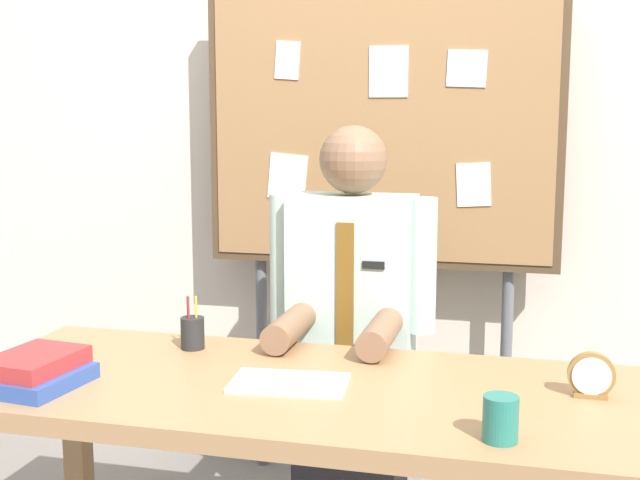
{
  "coord_description": "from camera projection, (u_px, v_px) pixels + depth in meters",
  "views": [
    {
      "loc": [
        0.56,
        -1.99,
        1.45
      ],
      "look_at": [
        0.0,
        0.18,
        1.1
      ],
      "focal_mm": 46.59,
      "sensor_mm": 36.0,
      "label": 1
    }
  ],
  "objects": [
    {
      "name": "coffee_mug",
      "position": [
        500.0,
        419.0,
        1.77
      ],
      "size": [
        0.08,
        0.08,
        0.1
      ],
      "primitive_type": "cylinder",
      "color": "#267266",
      "rests_on": "desk"
    },
    {
      "name": "back_wall",
      "position": [
        389.0,
        137.0,
        3.29
      ],
      "size": [
        6.4,
        0.08,
        2.7
      ],
      "primitive_type": "cube",
      "color": "beige",
      "rests_on": "ground_plane"
    },
    {
      "name": "open_notebook",
      "position": [
        289.0,
        383.0,
        2.14
      ],
      "size": [
        0.31,
        0.21,
        0.01
      ],
      "primitive_type": "cube",
      "rotation": [
        0.0,
        0.0,
        0.1
      ],
      "color": "silver",
      "rests_on": "desk"
    },
    {
      "name": "pen_holder",
      "position": [
        193.0,
        332.0,
        2.46
      ],
      "size": [
        0.07,
        0.07,
        0.16
      ],
      "color": "#262626",
      "rests_on": "desk"
    },
    {
      "name": "book_stack",
      "position": [
        36.0,
        371.0,
        2.13
      ],
      "size": [
        0.24,
        0.27,
        0.08
      ],
      "color": "#2D4C99",
      "rests_on": "desk"
    },
    {
      "name": "desk",
      "position": [
        302.0,
        416.0,
        2.16
      ],
      "size": [
        1.83,
        0.76,
        0.75
      ],
      "color": "#9E754C",
      "rests_on": "ground_plane"
    },
    {
      "name": "person",
      "position": [
        351.0,
        354.0,
        2.74
      ],
      "size": [
        0.55,
        0.56,
        1.41
      ],
      "color": "#2D2D33",
      "rests_on": "ground_plane"
    },
    {
      "name": "desk_clock",
      "position": [
        591.0,
        377.0,
        2.04
      ],
      "size": [
        0.11,
        0.04,
        0.11
      ],
      "color": "olive",
      "rests_on": "desk"
    },
    {
      "name": "bulletin_board",
      "position": [
        380.0,
        135.0,
        3.09
      ],
      "size": [
        1.34,
        0.09,
        1.91
      ],
      "color": "#4C3823",
      "rests_on": "ground_plane"
    }
  ]
}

